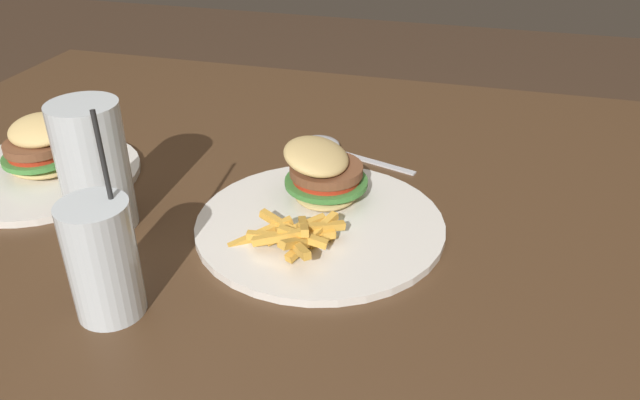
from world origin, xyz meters
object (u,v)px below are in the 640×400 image
(meal_plate_near, at_px, (320,204))
(spoon, at_px, (325,145))
(meal_plate_far, at_px, (42,163))
(juice_glass, at_px, (103,262))
(beer_glass, at_px, (94,170))

(meal_plate_near, distance_m, spoon, 0.21)
(spoon, relative_size, meal_plate_far, 0.71)
(meal_plate_far, bearing_deg, spoon, -61.31)
(juice_glass, bearing_deg, meal_plate_near, -34.60)
(spoon, xyz_separation_m, meal_plate_far, (-0.20, 0.36, 0.01))
(meal_plate_near, relative_size, juice_glass, 1.47)
(meal_plate_near, xyz_separation_m, spoon, (0.20, 0.05, -0.01))
(meal_plate_near, distance_m, juice_glass, 0.28)
(beer_glass, relative_size, juice_glass, 0.76)
(juice_glass, bearing_deg, beer_glass, 34.86)
(spoon, height_order, meal_plate_far, meal_plate_far)
(juice_glass, bearing_deg, spoon, -14.34)
(beer_glass, xyz_separation_m, juice_glass, (-0.14, -0.10, -0.02))
(meal_plate_near, distance_m, beer_glass, 0.28)
(meal_plate_near, height_order, spoon, meal_plate_near)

